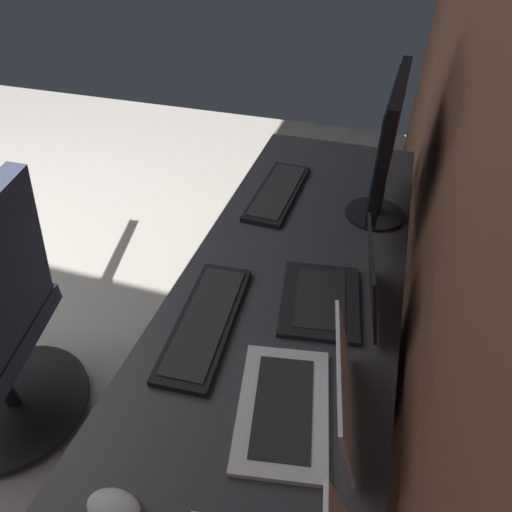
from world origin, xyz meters
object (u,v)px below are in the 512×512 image
(laptop_center, at_px, (340,291))
(mouse_main, at_px, (114,508))
(keyboard_main, at_px, (278,192))
(monitor_primary, at_px, (388,145))
(drawer_pedestal, at_px, (283,398))
(keyboard_spare, at_px, (206,321))
(laptop_leftmost, at_px, (307,400))

(laptop_center, xyz_separation_m, mouse_main, (0.64, -0.30, -0.03))
(keyboard_main, bearing_deg, monitor_primary, 84.92)
(laptop_center, bearing_deg, drawer_pedestal, -55.55)
(drawer_pedestal, bearing_deg, mouse_main, -18.17)
(drawer_pedestal, xyz_separation_m, mouse_main, (0.56, -0.18, 0.40))
(drawer_pedestal, relative_size, laptop_center, 2.20)
(laptop_center, xyz_separation_m, keyboard_main, (-0.49, -0.30, -0.04))
(keyboard_spare, height_order, mouse_main, mouse_main)
(laptop_leftmost, distance_m, laptop_center, 0.34)
(drawer_pedestal, relative_size, mouse_main, 6.68)
(laptop_leftmost, relative_size, keyboard_spare, 0.81)
(drawer_pedestal, bearing_deg, laptop_leftmost, 21.26)
(laptop_center, bearing_deg, laptop_leftmost, -2.55)
(monitor_primary, xyz_separation_m, mouse_main, (1.10, -0.35, -0.24))
(laptop_center, bearing_deg, monitor_primary, 173.91)
(keyboard_spare, distance_m, mouse_main, 0.47)
(laptop_leftmost, height_order, laptop_center, laptop_center)
(laptop_leftmost, height_order, keyboard_main, laptop_leftmost)
(keyboard_main, bearing_deg, keyboard_spare, -1.19)
(laptop_center, relative_size, keyboard_spare, 0.74)
(mouse_main, bearing_deg, keyboard_main, -179.99)
(laptop_leftmost, height_order, mouse_main, laptop_leftmost)
(monitor_primary, relative_size, mouse_main, 4.61)
(monitor_primary, relative_size, keyboard_main, 1.13)
(laptop_center, bearing_deg, keyboard_main, -148.51)
(keyboard_main, distance_m, keyboard_spare, 0.66)
(drawer_pedestal, relative_size, keyboard_main, 1.64)
(monitor_primary, distance_m, mouse_main, 1.18)
(laptop_leftmost, distance_m, keyboard_spare, 0.35)
(keyboard_spare, xyz_separation_m, mouse_main, (0.47, 0.01, 0.01))
(keyboard_spare, relative_size, mouse_main, 4.12)
(monitor_primary, relative_size, laptop_center, 1.51)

